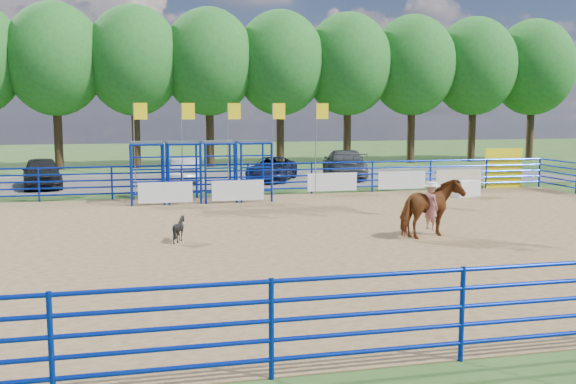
{
  "coord_description": "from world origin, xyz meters",
  "views": [
    {
      "loc": [
        -4.77,
        -18.71,
        3.87
      ],
      "look_at": [
        -0.21,
        1.0,
        1.3
      ],
      "focal_mm": 40.0,
      "sensor_mm": 36.0,
      "label": 1
    }
  ],
  "objects_px": {
    "car_c": "(272,169)",
    "car_d": "(344,164)",
    "announcer_table": "(465,189)",
    "car_a": "(42,172)",
    "calf": "(179,229)",
    "car_b": "(186,170)",
    "horse_and_rider": "(431,207)"
  },
  "relations": [
    {
      "from": "announcer_table",
      "to": "calf",
      "type": "distance_m",
      "value": 15.14
    },
    {
      "from": "car_c",
      "to": "car_d",
      "type": "height_order",
      "value": "car_d"
    },
    {
      "from": "calf",
      "to": "car_a",
      "type": "xyz_separation_m",
      "value": [
        -5.92,
        15.24,
        0.38
      ]
    },
    {
      "from": "car_a",
      "to": "car_b",
      "type": "bearing_deg",
      "value": -1.87
    },
    {
      "from": "horse_and_rider",
      "to": "car_c",
      "type": "relative_size",
      "value": 0.51
    },
    {
      "from": "horse_and_rider",
      "to": "car_c",
      "type": "distance_m",
      "value": 16.99
    },
    {
      "from": "car_b",
      "to": "announcer_table",
      "type": "bearing_deg",
      "value": 150.29
    },
    {
      "from": "horse_and_rider",
      "to": "car_b",
      "type": "height_order",
      "value": "horse_and_rider"
    },
    {
      "from": "car_a",
      "to": "car_d",
      "type": "relative_size",
      "value": 0.8
    },
    {
      "from": "announcer_table",
      "to": "car_c",
      "type": "relative_size",
      "value": 0.28
    },
    {
      "from": "car_b",
      "to": "car_d",
      "type": "relative_size",
      "value": 0.73
    },
    {
      "from": "horse_and_rider",
      "to": "calf",
      "type": "xyz_separation_m",
      "value": [
        -7.53,
        1.09,
        -0.57
      ]
    },
    {
      "from": "calf",
      "to": "car_b",
      "type": "xyz_separation_m",
      "value": [
        1.38,
        16.2,
        0.29
      ]
    },
    {
      "from": "car_a",
      "to": "horse_and_rider",
      "type": "bearing_deg",
      "value": -59.94
    },
    {
      "from": "announcer_table",
      "to": "car_a",
      "type": "relative_size",
      "value": 0.29
    },
    {
      "from": "horse_and_rider",
      "to": "car_a",
      "type": "xyz_separation_m",
      "value": [
        -13.45,
        16.33,
        -0.18
      ]
    },
    {
      "from": "announcer_table",
      "to": "car_d",
      "type": "xyz_separation_m",
      "value": [
        -2.83,
        8.95,
        0.46
      ]
    },
    {
      "from": "car_d",
      "to": "car_b",
      "type": "bearing_deg",
      "value": 13.31
    },
    {
      "from": "car_b",
      "to": "car_d",
      "type": "height_order",
      "value": "car_d"
    },
    {
      "from": "car_b",
      "to": "car_d",
      "type": "xyz_separation_m",
      "value": [
        9.04,
        0.07,
        0.14
      ]
    },
    {
      "from": "car_a",
      "to": "car_c",
      "type": "xyz_separation_m",
      "value": [
        11.96,
        0.59,
        -0.12
      ]
    },
    {
      "from": "calf",
      "to": "car_c",
      "type": "height_order",
      "value": "car_c"
    },
    {
      "from": "calf",
      "to": "car_c",
      "type": "bearing_deg",
      "value": -46.7
    },
    {
      "from": "car_a",
      "to": "car_c",
      "type": "distance_m",
      "value": 11.98
    },
    {
      "from": "horse_and_rider",
      "to": "calf",
      "type": "height_order",
      "value": "horse_and_rider"
    },
    {
      "from": "calf",
      "to": "car_d",
      "type": "distance_m",
      "value": 19.33
    },
    {
      "from": "car_c",
      "to": "car_d",
      "type": "distance_m",
      "value": 4.4
    },
    {
      "from": "car_c",
      "to": "calf",
      "type": "bearing_deg",
      "value": -86.93
    },
    {
      "from": "horse_and_rider",
      "to": "car_d",
      "type": "relative_size",
      "value": 0.42
    },
    {
      "from": "announcer_table",
      "to": "car_b",
      "type": "height_order",
      "value": "car_b"
    },
    {
      "from": "car_c",
      "to": "car_d",
      "type": "xyz_separation_m",
      "value": [
        4.37,
        0.45,
        0.17
      ]
    },
    {
      "from": "car_d",
      "to": "calf",
      "type": "bearing_deg",
      "value": 70.23
    }
  ]
}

